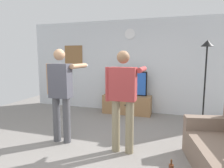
# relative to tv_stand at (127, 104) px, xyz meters

# --- Properties ---
(ground_plane) EXTENTS (8.40, 8.40, 0.00)m
(ground_plane) POSITION_rel_tv_stand_xyz_m (-0.01, -2.60, -0.27)
(ground_plane) COLOR gray
(back_wall) EXTENTS (6.40, 0.10, 2.70)m
(back_wall) POSITION_rel_tv_stand_xyz_m (-0.01, 0.35, 1.08)
(back_wall) COLOR silver
(back_wall) RESTS_ON ground_plane
(tv_stand) EXTENTS (1.38, 0.45, 0.54)m
(tv_stand) POSITION_rel_tv_stand_xyz_m (0.00, 0.00, 0.00)
(tv_stand) COLOR #997047
(tv_stand) RESTS_ON ground_plane
(television) EXTENTS (1.11, 0.07, 0.69)m
(television) POSITION_rel_tv_stand_xyz_m (0.00, 0.05, 0.61)
(television) COLOR black
(television) RESTS_ON tv_stand
(wall_clock) EXTENTS (0.30, 0.03, 0.30)m
(wall_clock) POSITION_rel_tv_stand_xyz_m (-0.00, 0.29, 2.02)
(wall_clock) COLOR white
(framed_picture) EXTENTS (0.61, 0.04, 0.58)m
(framed_picture) POSITION_rel_tv_stand_xyz_m (-1.84, 0.30, 1.43)
(framed_picture) COLOR olive
(floor_lamp) EXTENTS (0.32, 0.32, 2.01)m
(floor_lamp) POSITION_rel_tv_stand_xyz_m (1.95, -0.45, 1.17)
(floor_lamp) COLOR black
(floor_lamp) RESTS_ON ground_plane
(person_standing_nearer_lamp) EXTENTS (0.58, 0.78, 1.78)m
(person_standing_nearer_lamp) POSITION_rel_tv_stand_xyz_m (-0.76, -2.23, 0.74)
(person_standing_nearer_lamp) COLOR #4C4C51
(person_standing_nearer_lamp) RESTS_ON ground_plane
(person_standing_nearer_couch) EXTENTS (0.62, 0.78, 1.73)m
(person_standing_nearer_couch) POSITION_rel_tv_stand_xyz_m (0.47, -2.28, 0.72)
(person_standing_nearer_couch) COLOR gray
(person_standing_nearer_couch) RESTS_ON ground_plane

